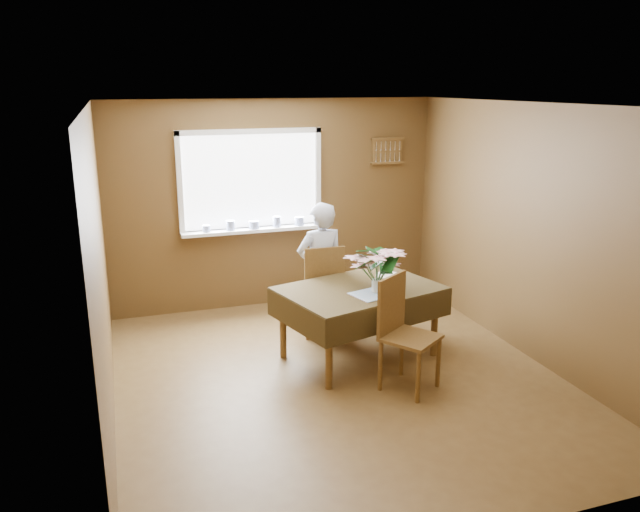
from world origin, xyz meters
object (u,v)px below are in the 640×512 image
object	(u,v)px
chair_near	(402,329)
seated_woman	(321,270)
flower_bouquet	(377,264)
dining_table	(360,296)
chair_far	(322,287)

from	to	relation	value
chair_near	seated_woman	world-z (taller)	seated_woman
chair_near	flower_bouquet	size ratio (longest dim) A/B	2.05
seated_woman	dining_table	bearing A→B (deg)	99.62
chair_near	seated_woman	bearing A→B (deg)	68.02
dining_table	chair_far	size ratio (longest dim) A/B	1.70
chair_near	seated_woman	xyz separation A→B (m)	(-0.31, 1.38, 0.18)
dining_table	flower_bouquet	world-z (taller)	flower_bouquet
dining_table	seated_woman	size ratio (longest dim) A/B	1.17
flower_bouquet	seated_woman	bearing A→B (deg)	108.62
dining_table	chair_near	xyz separation A→B (m)	(0.12, -0.71, -0.09)
chair_near	seated_woman	distance (m)	1.42
flower_bouquet	chair_far	bearing A→B (deg)	108.25
chair_far	seated_woman	xyz separation A→B (m)	(-0.01, 0.01, 0.19)
chair_far	seated_woman	world-z (taller)	seated_woman
dining_table	chair_near	size ratio (longest dim) A/B	1.67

